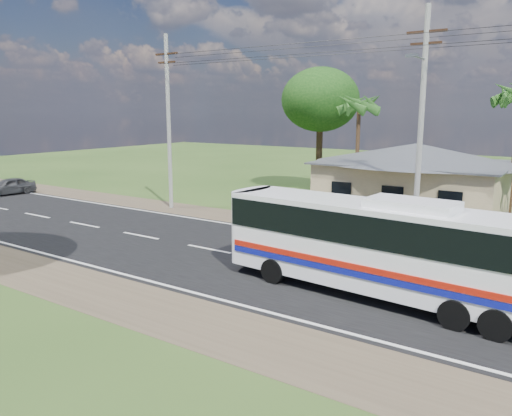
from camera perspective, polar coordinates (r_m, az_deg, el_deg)
The scene contains 9 objects.
ground at distance 20.81m, azimuth 4.34°, elevation -6.62°, with size 120.00×120.00×0.00m, color #294719.
road at distance 20.80m, azimuth 4.34°, elevation -6.59°, with size 120.00×16.00×0.03m.
house at distance 31.72m, azimuth 17.73°, elevation 3.90°, with size 12.40×10.00×5.00m.
utility_poles at distance 24.80m, azimuth 17.59°, elevation 9.31°, with size 32.80×2.22×11.00m.
palm_far at distance 36.00m, azimuth 11.70°, elevation 11.42°, with size 2.80×2.80×7.70m.
tree_behind_house at distance 39.49m, azimuth 7.37°, elevation 12.14°, with size 6.00×6.00×9.61m.
coach_bus at distance 17.32m, azimuth 14.24°, elevation -3.66°, with size 11.44×3.23×3.51m.
motorcycle at distance 24.85m, azimuth 24.66°, elevation -3.50°, with size 0.66×1.88×0.99m, color black.
small_car at distance 42.53m, azimuth -26.39°, elevation 2.25°, with size 1.52×3.79×1.29m, color #2F2F32.
Camera 1 is at (9.72, -17.29, 6.30)m, focal length 35.00 mm.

